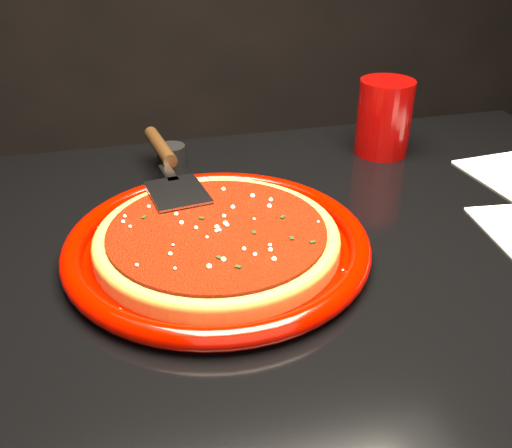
{
  "coord_description": "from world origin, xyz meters",
  "views": [
    {
      "loc": [
        -0.23,
        -0.64,
        1.16
      ],
      "look_at": [
        -0.06,
        0.02,
        0.77
      ],
      "focal_mm": 40.0,
      "sensor_mm": 36.0,
      "label": 1
    }
  ],
  "objects": [
    {
      "name": "cup",
      "position": [
        0.24,
        0.25,
        0.82
      ],
      "size": [
        0.11,
        0.11,
        0.13
      ],
      "primitive_type": "cylinder",
      "rotation": [
        0.0,
        0.0,
        0.17
      ],
      "color": "#7E0402",
      "rests_on": "table"
    },
    {
      "name": "pizza_sauce",
      "position": [
        -0.12,
        -0.01,
        0.78
      ],
      "size": [
        0.29,
        0.29,
        0.01
      ],
      "primitive_type": "cylinder",
      "rotation": [
        0.0,
        0.0,
        -0.03
      ],
      "color": "#651204",
      "rests_on": "plate"
    },
    {
      "name": "plate",
      "position": [
        -0.12,
        -0.01,
        0.76
      ],
      "size": [
        0.41,
        0.41,
        0.03
      ],
      "primitive_type": "cylinder",
      "rotation": [
        0.0,
        0.0,
        -0.03
      ],
      "color": "#820500",
      "rests_on": "table"
    },
    {
      "name": "table",
      "position": [
        0.0,
        0.0,
        0.38
      ],
      "size": [
        1.2,
        0.8,
        0.75
      ],
      "primitive_type": "cube",
      "color": "black",
      "rests_on": "floor"
    },
    {
      "name": "parmesan_dusting",
      "position": [
        -0.12,
        -0.01,
        0.79
      ],
      "size": [
        0.28,
        0.28,
        0.01
      ],
      "primitive_type": null,
      "color": "beige",
      "rests_on": "plate"
    },
    {
      "name": "pizza_server",
      "position": [
        -0.16,
        0.18,
        0.8
      ],
      "size": [
        0.14,
        0.34,
        0.02
      ],
      "primitive_type": null,
      "rotation": [
        0.0,
        0.0,
        0.14
      ],
      "color": "#ACAEB4",
      "rests_on": "plate"
    },
    {
      "name": "pizza_crust",
      "position": [
        -0.12,
        -0.01,
        0.77
      ],
      "size": [
        0.33,
        0.33,
        0.02
      ],
      "primitive_type": "cylinder",
      "rotation": [
        0.0,
        0.0,
        -0.03
      ],
      "color": "brown",
      "rests_on": "plate"
    },
    {
      "name": "ramekin",
      "position": [
        -0.14,
        0.28,
        0.77
      ],
      "size": [
        0.05,
        0.05,
        0.04
      ],
      "primitive_type": "cylinder",
      "rotation": [
        0.0,
        0.0,
        0.02
      ],
      "color": "black",
      "rests_on": "table"
    },
    {
      "name": "pizza_crust_rim",
      "position": [
        -0.12,
        -0.01,
        0.78
      ],
      "size": [
        0.33,
        0.33,
        0.02
      ],
      "primitive_type": "torus",
      "rotation": [
        0.0,
        0.0,
        -0.03
      ],
      "color": "brown",
      "rests_on": "plate"
    },
    {
      "name": "basil_flecks",
      "position": [
        -0.12,
        -0.01,
        0.79
      ],
      "size": [
        0.25,
        0.25,
        0.0
      ],
      "primitive_type": null,
      "color": "black",
      "rests_on": "plate"
    }
  ]
}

